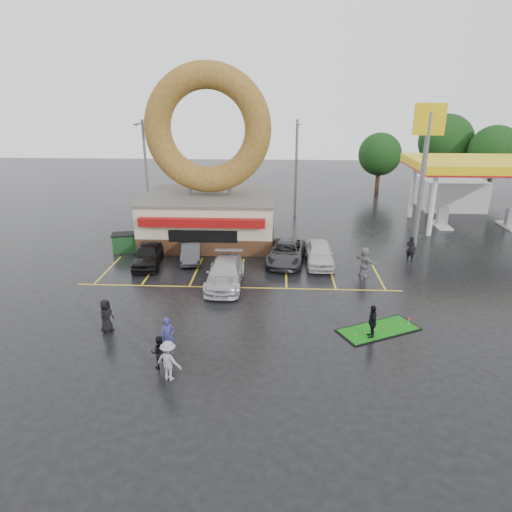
{
  "coord_description": "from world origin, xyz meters",
  "views": [
    {
      "loc": [
        2.45,
        -22.17,
        11.29
      ],
      "look_at": [
        1.15,
        3.07,
        2.2
      ],
      "focal_mm": 32.0,
      "sensor_mm": 36.0,
      "label": 1
    }
  ],
  "objects_px": {
    "donut_shop": "(209,185)",
    "car_dgrey": "(191,252)",
    "streetlight_left": "(146,167)",
    "streetlight_mid": "(296,166)",
    "gas_station": "(469,179)",
    "streetlight_right": "(423,165)",
    "dumpster": "(126,243)",
    "car_grey": "(286,252)",
    "car_white": "(320,254)",
    "shell_sign": "(426,150)",
    "putting_green": "(378,330)",
    "person_cameraman": "(372,322)",
    "car_silver": "(225,273)",
    "car_black": "(148,255)",
    "person_blue": "(168,336)"
  },
  "relations": [
    {
      "from": "donut_shop",
      "to": "streetlight_mid",
      "type": "bearing_deg",
      "value": 48.62
    },
    {
      "from": "streetlight_right",
      "to": "car_white",
      "type": "xyz_separation_m",
      "value": [
        -10.68,
        -14.2,
        -3.99
      ]
    },
    {
      "from": "donut_shop",
      "to": "streetlight_left",
      "type": "distance_m",
      "value": 9.87
    },
    {
      "from": "donut_shop",
      "to": "putting_green",
      "type": "relative_size",
      "value": 3.03
    },
    {
      "from": "donut_shop",
      "to": "car_dgrey",
      "type": "distance_m",
      "value": 6.32
    },
    {
      "from": "car_grey",
      "to": "dumpster",
      "type": "bearing_deg",
      "value": 179.21
    },
    {
      "from": "streetlight_mid",
      "to": "gas_station",
      "type": "bearing_deg",
      "value": 0.08
    },
    {
      "from": "streetlight_left",
      "to": "car_white",
      "type": "bearing_deg",
      "value": -38.53
    },
    {
      "from": "person_blue",
      "to": "putting_green",
      "type": "distance_m",
      "value": 10.42
    },
    {
      "from": "shell_sign",
      "to": "streetlight_mid",
      "type": "xyz_separation_m",
      "value": [
        -9.0,
        8.92,
        -2.6
      ]
    },
    {
      "from": "car_dgrey",
      "to": "shell_sign",
      "type": "bearing_deg",
      "value": 5.89
    },
    {
      "from": "streetlight_left",
      "to": "car_silver",
      "type": "distance_m",
      "value": 19.01
    },
    {
      "from": "putting_green",
      "to": "gas_station",
      "type": "bearing_deg",
      "value": 61.07
    },
    {
      "from": "car_grey",
      "to": "putting_green",
      "type": "distance_m",
      "value": 10.61
    },
    {
      "from": "donut_shop",
      "to": "car_white",
      "type": "bearing_deg",
      "value": -32.27
    },
    {
      "from": "car_dgrey",
      "to": "car_silver",
      "type": "relative_size",
      "value": 0.71
    },
    {
      "from": "car_black",
      "to": "car_silver",
      "type": "xyz_separation_m",
      "value": [
        5.72,
        -3.17,
        0.0
      ]
    },
    {
      "from": "gas_station",
      "to": "car_dgrey",
      "type": "xyz_separation_m",
      "value": [
        -23.7,
        -12.94,
        -3.08
      ]
    },
    {
      "from": "car_grey",
      "to": "dumpster",
      "type": "height_order",
      "value": "car_grey"
    },
    {
      "from": "streetlight_left",
      "to": "streetlight_mid",
      "type": "distance_m",
      "value": 14.04
    },
    {
      "from": "streetlight_left",
      "to": "dumpster",
      "type": "bearing_deg",
      "value": -84.37
    },
    {
      "from": "person_blue",
      "to": "streetlight_right",
      "type": "bearing_deg",
      "value": 37.95
    },
    {
      "from": "shell_sign",
      "to": "car_white",
      "type": "xyz_separation_m",
      "value": [
        -7.68,
        -4.29,
        -6.59
      ]
    },
    {
      "from": "streetlight_mid",
      "to": "car_black",
      "type": "bearing_deg",
      "value": -126.98
    },
    {
      "from": "car_silver",
      "to": "person_cameraman",
      "type": "distance_m",
      "value": 9.92
    },
    {
      "from": "car_dgrey",
      "to": "streetlight_left",
      "type": "bearing_deg",
      "value": 110.27
    },
    {
      "from": "donut_shop",
      "to": "person_cameraman",
      "type": "bearing_deg",
      "value": -56.62
    },
    {
      "from": "shell_sign",
      "to": "person_cameraman",
      "type": "height_order",
      "value": "shell_sign"
    },
    {
      "from": "streetlight_mid",
      "to": "car_white",
      "type": "xyz_separation_m",
      "value": [
        1.32,
        -13.2,
        -3.99
      ]
    },
    {
      "from": "shell_sign",
      "to": "car_black",
      "type": "bearing_deg",
      "value": -165.48
    },
    {
      "from": "car_silver",
      "to": "person_blue",
      "type": "distance_m",
      "value": 8.19
    },
    {
      "from": "donut_shop",
      "to": "car_dgrey",
      "type": "height_order",
      "value": "donut_shop"
    },
    {
      "from": "donut_shop",
      "to": "shell_sign",
      "type": "relative_size",
      "value": 1.27
    },
    {
      "from": "donut_shop",
      "to": "car_grey",
      "type": "xyz_separation_m",
      "value": [
        6.01,
        -4.97,
        -3.74
      ]
    },
    {
      "from": "gas_station",
      "to": "car_dgrey",
      "type": "bearing_deg",
      "value": -151.37
    },
    {
      "from": "gas_station",
      "to": "car_silver",
      "type": "xyz_separation_m",
      "value": [
        -20.8,
        -17.16,
        -2.93
      ]
    },
    {
      "from": "gas_station",
      "to": "person_cameraman",
      "type": "height_order",
      "value": "gas_station"
    },
    {
      "from": "streetlight_left",
      "to": "car_white",
      "type": "relative_size",
      "value": 1.94
    },
    {
      "from": "gas_station",
      "to": "person_blue",
      "type": "xyz_separation_m",
      "value": [
        -22.47,
        -25.17,
        -2.8
      ]
    },
    {
      "from": "gas_station",
      "to": "streetlight_left",
      "type": "bearing_deg",
      "value": -178.05
    },
    {
      "from": "car_dgrey",
      "to": "streetlight_mid",
      "type": "bearing_deg",
      "value": 51.61
    },
    {
      "from": "streetlight_left",
      "to": "car_grey",
      "type": "height_order",
      "value": "streetlight_left"
    },
    {
      "from": "person_cameraman",
      "to": "dumpster",
      "type": "distance_m",
      "value": 20.08
    },
    {
      "from": "gas_station",
      "to": "dumpster",
      "type": "relative_size",
      "value": 7.58
    },
    {
      "from": "streetlight_right",
      "to": "dumpster",
      "type": "distance_m",
      "value": 28.1
    },
    {
      "from": "gas_station",
      "to": "streetlight_left",
      "type": "distance_m",
      "value": 30.04
    },
    {
      "from": "donut_shop",
      "to": "streetlight_right",
      "type": "bearing_deg",
      "value": 25.21
    },
    {
      "from": "person_blue",
      "to": "donut_shop",
      "type": "bearing_deg",
      "value": 74.95
    },
    {
      "from": "shell_sign",
      "to": "dumpster",
      "type": "height_order",
      "value": "shell_sign"
    },
    {
      "from": "car_silver",
      "to": "car_grey",
      "type": "bearing_deg",
      "value": 47.82
    }
  ]
}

